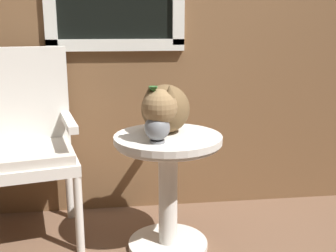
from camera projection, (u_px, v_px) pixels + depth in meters
name	position (u px, v px, depth m)	size (l,w,h in m)	color
back_wall	(141.00, 4.00, 2.47)	(4.00, 0.07, 2.60)	brown
wicker_side_table	(168.00, 172.00, 2.16)	(0.56, 0.56, 0.63)	silver
wicker_chair	(27.00, 138.00, 2.27)	(0.58, 0.57, 1.06)	silver
cat	(164.00, 108.00, 2.11)	(0.31, 0.57, 0.28)	brown
pewter_vase_with_ivy	(157.00, 124.00, 1.96)	(0.12, 0.12, 0.27)	slate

